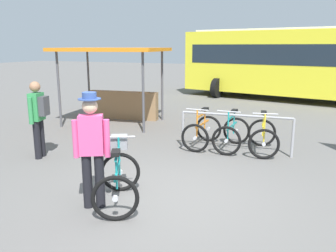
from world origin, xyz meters
name	(u,v)px	position (x,y,z in m)	size (l,w,h in m)	color
ground_plane	(169,197)	(0.00, 0.00, 0.00)	(80.00, 80.00, 0.00)	#605E5B
bike_rack_rail	(236,124)	(0.39, 2.83, 0.64)	(2.50, 0.25, 0.88)	#99999E
racked_bike_orange	(202,132)	(-0.42, 2.94, 0.37)	(0.66, 1.09, 0.97)	black
racked_bike_teal	(232,134)	(0.27, 3.00, 0.37)	(0.67, 1.10, 0.97)	black
racked_bike_yellow	(263,136)	(0.97, 3.05, 0.37)	(0.86, 1.20, 0.97)	black
featured_bicycle	(118,175)	(-0.63, -0.49, 0.45)	(1.08, 1.26, 0.97)	black
person_with_featured_bike	(92,146)	(-0.88, -0.77, 0.95)	(0.48, 0.34, 1.72)	black
pedestrian_with_backpack	(38,115)	(-3.34, 0.75, 0.94)	(0.40, 0.51, 1.64)	black
bus_distant	(298,60)	(1.07, 11.59, 1.74)	(10.29, 4.64, 3.08)	yellow
market_stall	(117,77)	(-3.80, 4.66, 1.39)	(3.39, 2.71, 2.30)	#4C4C51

